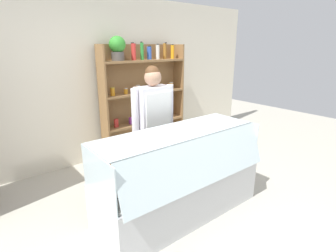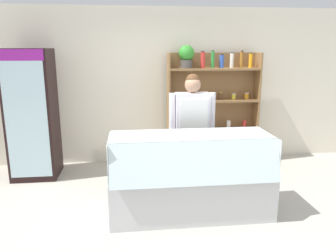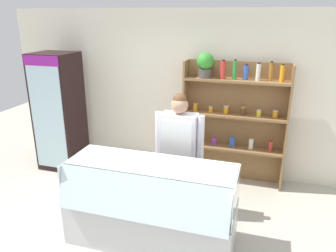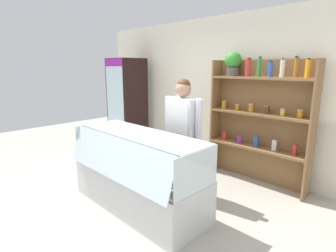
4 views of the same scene
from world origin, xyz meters
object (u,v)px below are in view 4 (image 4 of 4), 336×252
at_px(shelving_unit, 256,110).
at_px(shop_clerk, 182,127).
at_px(drinks_fridge, 127,104).
at_px(deli_display_case, 138,185).

height_order(shelving_unit, shop_clerk, shelving_unit).
relative_size(drinks_fridge, deli_display_case, 1.03).
xyz_separation_m(drinks_fridge, shop_clerk, (2.37, -0.81, -0.01)).
height_order(drinks_fridge, shop_clerk, drinks_fridge).
relative_size(deli_display_case, shop_clerk, 1.17).
bearing_deg(shop_clerk, shelving_unit, 65.49).
bearing_deg(drinks_fridge, deli_display_case, -34.12).
bearing_deg(shelving_unit, deli_display_case, -109.91).
bearing_deg(shelving_unit, shop_clerk, -114.51).
distance_m(shelving_unit, shop_clerk, 1.27).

